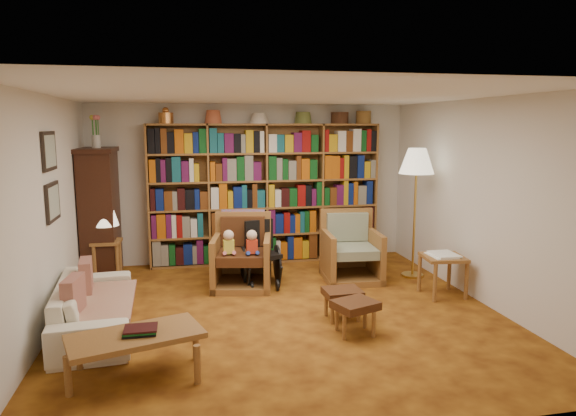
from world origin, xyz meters
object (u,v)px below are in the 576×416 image
object	(u,v)px
side_table_papers	(443,262)
armchair_sage	(349,253)
floor_lamp	(417,166)
wheelchair	(260,256)
coffee_table	(136,339)
sofa	(95,306)
armchair_leather	(241,256)
footstool_b	(355,307)
footstool_a	(342,295)
side_table_lamp	(107,252)

from	to	relation	value
side_table_papers	armchair_sage	bearing A→B (deg)	133.18
floor_lamp	wheelchair	bearing A→B (deg)	177.76
floor_lamp	coffee_table	world-z (taller)	floor_lamp
sofa	armchair_leather	bearing A→B (deg)	-57.66
wheelchair	side_table_papers	xyz separation A→B (m)	(2.22, -0.95, 0.04)
side_table_papers	floor_lamp	bearing A→B (deg)	90.00
wheelchair	footstool_b	xyz separation A→B (m)	(0.71, -1.91, -0.11)
floor_lamp	coffee_table	size ratio (longest dim) A/B	1.50
sofa	footstool_b	world-z (taller)	sofa
armchair_sage	floor_lamp	size ratio (longest dim) A/B	0.52
sofa	footstool_a	bearing A→B (deg)	-99.36
armchair_leather	side_table_papers	size ratio (longest dim) A/B	1.78
armchair_leather	wheelchair	distance (m)	0.27
sofa	floor_lamp	world-z (taller)	floor_lamp
footstool_a	footstool_b	xyz separation A→B (m)	(0.00, -0.43, 0.01)
sofa	coffee_table	size ratio (longest dim) A/B	1.51
armchair_sage	wheelchair	distance (m)	1.29
side_table_papers	coffee_table	distance (m)	3.96
side_table_lamp	armchair_sage	bearing A→B (deg)	-8.26
wheelchair	side_table_lamp	bearing A→B (deg)	165.86
side_table_lamp	side_table_papers	distance (m)	4.55
sofa	coffee_table	xyz separation A→B (m)	(0.52, -1.15, 0.08)
armchair_sage	footstool_a	distance (m)	1.63
armchair_sage	armchair_leather	bearing A→B (deg)	-179.81
floor_lamp	side_table_papers	xyz separation A→B (m)	(0.00, -0.87, -1.16)
armchair_leather	wheelchair	size ratio (longest dim) A/B	1.13
side_table_papers	sofa	bearing A→B (deg)	-175.87
armchair_sage	footstool_b	world-z (taller)	armchair_sage
armchair_leather	side_table_papers	bearing A→B (deg)	-21.57
floor_lamp	footstool_b	distance (m)	2.71
sofa	footstool_a	xyz separation A→B (m)	(2.69, -0.22, 0.01)
armchair_leather	footstool_a	bearing A→B (deg)	-57.14
sofa	footstool_a	world-z (taller)	sofa
armchair_leather	coffee_table	distance (m)	2.72
armchair_leather	coffee_table	size ratio (longest dim) A/B	0.81
coffee_table	armchair_sage	bearing A→B (deg)	41.63
sofa	armchair_sage	distance (m)	3.52
wheelchair	armchair_leather	bearing A→B (deg)	173.80
side_table_lamp	footstool_a	distance (m)	3.44
side_table_lamp	floor_lamp	bearing A→B (deg)	-8.09
sofa	coffee_table	distance (m)	1.27
armchair_leather	coffee_table	world-z (taller)	armchair_leather
wheelchair	coffee_table	size ratio (longest dim) A/B	0.71
side_table_lamp	sofa	bearing A→B (deg)	-86.79
wheelchair	armchair_sage	bearing A→B (deg)	1.53
floor_lamp	side_table_papers	bearing A→B (deg)	-90.00
side_table_lamp	armchair_sage	world-z (taller)	armchair_sage
floor_lamp	footstool_b	xyz separation A→B (m)	(-1.51, -1.83, -1.31)
armchair_leather	armchair_sage	bearing A→B (deg)	0.19
sofa	side_table_papers	distance (m)	4.21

